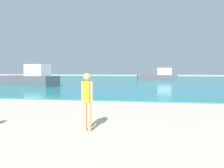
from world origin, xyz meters
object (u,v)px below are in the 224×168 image
at_px(boat_far, 158,77).
at_px(person_standing, 87,98).
at_px(frisbee, 94,124).
at_px(boat_near, 31,78).

bearing_deg(boat_far, person_standing, 78.96).
distance_m(person_standing, frisbee, 1.23).
distance_m(frisbee, boat_near, 19.92).
xyz_separation_m(boat_near, boat_far, (12.83, 14.27, -0.08)).
bearing_deg(person_standing, boat_far, 102.19).
bearing_deg(frisbee, boat_far, 86.68).
height_order(frisbee, boat_far, boat_far).
xyz_separation_m(person_standing, boat_near, (-11.08, 17.43, -0.06)).
bearing_deg(frisbee, person_standing, -87.70).
distance_m(frisbee, boat_far, 30.89).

